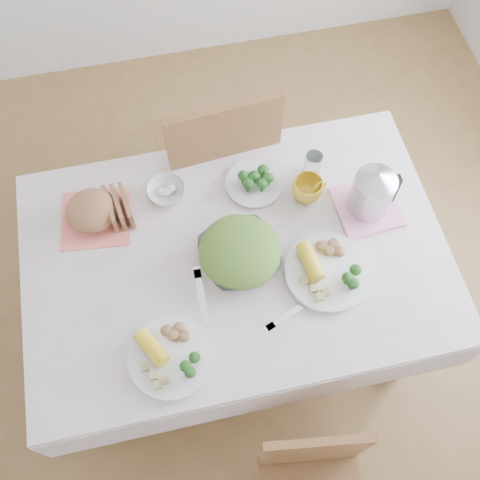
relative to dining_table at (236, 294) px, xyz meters
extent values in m
plane|color=olive|center=(0.00, 0.00, -0.38)|extent=(3.60, 3.60, 0.00)
cube|color=brown|center=(0.00, 0.00, 0.00)|extent=(1.40, 0.90, 0.75)
cube|color=silver|center=(0.00, 0.00, 0.38)|extent=(1.50, 1.00, 0.01)
cube|color=brown|center=(0.03, 0.64, 0.09)|extent=(0.50, 0.50, 1.03)
imported|color=white|center=(0.01, -0.03, 0.42)|extent=(0.32, 0.32, 0.07)
cylinder|color=white|center=(-0.28, -0.32, 0.40)|extent=(0.32, 0.32, 0.02)
cylinder|color=white|center=(0.29, -0.14, 0.40)|extent=(0.37, 0.37, 0.03)
cylinder|color=beige|center=(0.13, 0.27, 0.40)|extent=(0.28, 0.28, 0.02)
cube|color=#FF7463|center=(-0.47, 0.25, 0.39)|extent=(0.27, 0.27, 0.00)
ellipsoid|color=brown|center=(-0.47, 0.25, 0.45)|extent=(0.24, 0.24, 0.11)
imported|color=white|center=(-0.20, 0.29, 0.41)|extent=(0.18, 0.18, 0.04)
imported|color=gold|center=(0.31, 0.18, 0.43)|extent=(0.15, 0.15, 0.09)
cylinder|color=white|center=(0.35, 0.26, 0.45)|extent=(0.07, 0.07, 0.12)
cube|color=#FD9AC3|center=(0.51, 0.08, 0.40)|extent=(0.24, 0.24, 0.02)
cylinder|color=#B2B5BA|center=(0.51, 0.08, 0.51)|extent=(0.17, 0.17, 0.21)
cube|color=silver|center=(-0.15, -0.14, 0.39)|extent=(0.03, 0.22, 0.00)
cube|color=silver|center=(0.13, -0.26, 0.39)|extent=(0.19, 0.09, 0.00)
camera|label=1|loc=(-0.17, -0.85, 2.18)|focal=42.00mm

